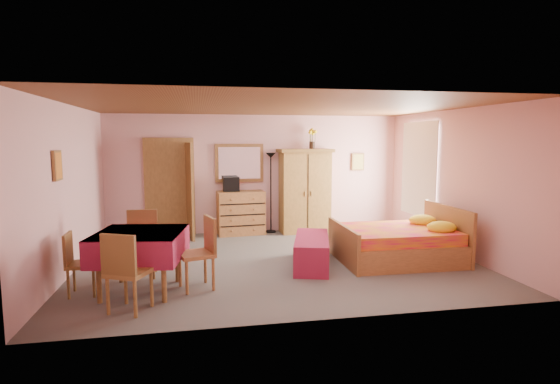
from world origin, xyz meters
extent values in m
plane|color=#67615A|center=(0.00, 0.00, 0.00)|extent=(6.50, 6.50, 0.00)
plane|color=brown|center=(0.00, 0.00, 2.60)|extent=(6.50, 6.50, 0.00)
cube|color=#DFA2A3|center=(0.00, 2.50, 1.30)|extent=(6.50, 0.10, 2.60)
cube|color=#DFA2A3|center=(0.00, -2.50, 1.30)|extent=(6.50, 0.10, 2.60)
cube|color=#DFA2A3|center=(-3.25, 0.00, 1.30)|extent=(0.10, 5.00, 2.60)
cube|color=#DFA2A3|center=(3.25, 0.00, 1.30)|extent=(0.10, 5.00, 2.60)
cube|color=#9E6B35|center=(-1.90, 2.47, 1.02)|extent=(1.06, 0.12, 2.15)
cube|color=white|center=(3.21, 1.20, 1.45)|extent=(0.08, 1.40, 1.95)
cube|color=orange|center=(-3.22, -0.60, 1.70)|extent=(0.04, 0.32, 0.42)
cube|color=#D8BF59|center=(2.35, 2.47, 1.55)|extent=(0.30, 0.04, 0.40)
cube|color=#AF6F3B|center=(-0.40, 2.26, 0.47)|extent=(1.04, 0.58, 0.95)
cube|color=silver|center=(-0.40, 2.47, 1.55)|extent=(1.06, 0.09, 0.84)
cube|color=black|center=(-0.60, 2.28, 1.10)|extent=(0.34, 0.26, 0.31)
cube|color=black|center=(0.28, 2.35, 0.89)|extent=(0.28, 0.28, 1.77)
cube|color=#AF813B|center=(1.02, 2.21, 0.93)|extent=(1.21, 0.65, 1.86)
cube|color=yellow|center=(1.21, 2.30, 2.08)|extent=(0.19, 0.19, 0.45)
cube|color=#D91546|center=(2.00, -0.32, 0.46)|extent=(2.01, 1.60, 0.92)
cube|color=maroon|center=(0.50, -0.37, 0.24)|extent=(0.90, 1.53, 0.48)
cube|color=maroon|center=(-2.09, -1.13, 0.41)|extent=(1.29, 1.29, 0.83)
cube|color=#A16D36|center=(-2.14, -1.80, 0.49)|extent=(0.59, 0.59, 0.98)
cube|color=#AF6F3B|center=(-2.16, -0.42, 0.49)|extent=(0.45, 0.45, 0.99)
cube|color=olive|center=(-2.83, -1.09, 0.42)|extent=(0.39, 0.39, 0.84)
cube|color=#B16E3B|center=(-1.35, -1.14, 0.50)|extent=(0.56, 0.56, 1.00)
camera|label=1|loc=(-1.31, -7.12, 2.05)|focal=28.00mm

